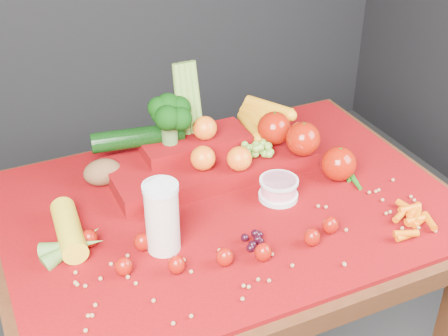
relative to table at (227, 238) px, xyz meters
name	(u,v)px	position (x,y,z in m)	size (l,w,h in m)	color
table	(227,238)	(0.00, 0.00, 0.00)	(1.10, 0.80, 0.75)	#32170B
red_cloth	(227,205)	(0.00, 0.00, 0.10)	(1.05, 0.75, 0.01)	#790604
milk_glass	(162,215)	(-0.20, -0.09, 0.20)	(0.08, 0.08, 0.16)	beige
yogurt_bowl	(279,188)	(0.12, -0.03, 0.14)	(0.10, 0.10, 0.05)	silver
strawberry_scatter	(202,242)	(-0.12, -0.14, 0.13)	(0.54, 0.28, 0.05)	#900708
dark_grape_cluster	(254,240)	(-0.01, -0.17, 0.12)	(0.06, 0.05, 0.03)	black
soybean_scatter	(267,250)	(0.00, -0.20, 0.11)	(0.84, 0.24, 0.01)	#966A41
corn_ear	(71,241)	(-0.38, -0.01, 0.13)	(0.19, 0.24, 0.06)	yellow
potato	(103,172)	(-0.25, 0.21, 0.14)	(0.10, 0.07, 0.07)	brown
baby_carrot_pile	(409,219)	(0.34, -0.25, 0.12)	(0.17, 0.17, 0.03)	#CB5407
green_bean_pile	(345,172)	(0.33, -0.01, 0.11)	(0.14, 0.12, 0.01)	#1B5D15
produce_mound	(223,148)	(0.06, 0.15, 0.17)	(0.60, 0.36, 0.27)	#790604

